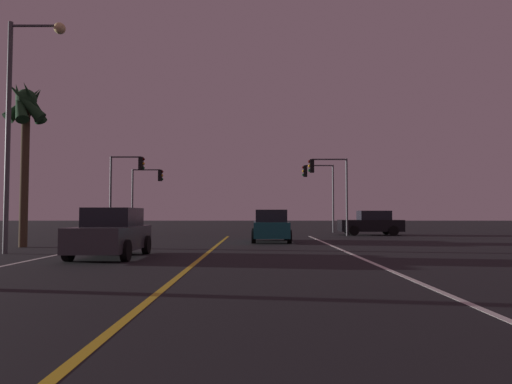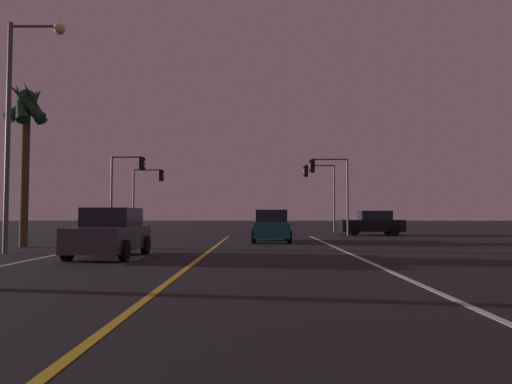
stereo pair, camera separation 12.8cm
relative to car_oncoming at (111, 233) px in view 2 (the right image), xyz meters
The scene contains 11 objects.
lane_edge_right 9.70m from the car_oncoming, 28.13° to the right, with size 0.16×38.33×0.01m, color silver.
lane_center_divider 5.59m from the car_oncoming, 55.45° to the right, with size 0.16×38.33×0.01m, color gold.
car_oncoming is the anchor object (origin of this frame).
car_ahead_far 10.36m from the car_oncoming, 56.18° to the left, with size 2.02×4.30×1.70m.
car_crossing_side 20.82m from the car_oncoming, 51.26° to the left, with size 4.30×2.02×1.70m.
traffic_light_near_right 18.30m from the car_oncoming, 56.85° to the left, with size 2.68×0.36×5.22m.
traffic_light_near_left 15.89m from the car_oncoming, 104.02° to the left, with size 2.36×0.36×5.38m.
traffic_light_far_right 23.10m from the car_oncoming, 64.21° to the left, with size 2.54×0.36×5.38m.
traffic_light_far_left 21.13m from the car_oncoming, 100.07° to the left, with size 2.52×0.36×5.04m.
street_lamp_left_mid 6.29m from the car_oncoming, 160.93° to the left, with size 2.19×0.44×8.83m.
palm_tree_left_mid 8.84m from the car_oncoming, 139.11° to the left, with size 2.06×2.04×7.61m.
Camera 2 is at (1.97, 1.83, 1.50)m, focal length 32.29 mm.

